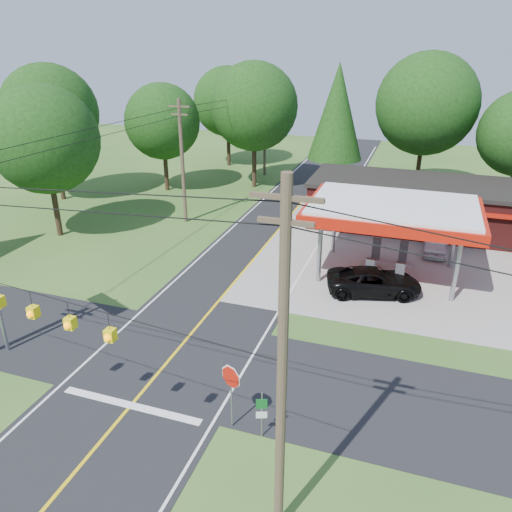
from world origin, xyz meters
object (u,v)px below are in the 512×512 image
(sedan_car, at_px, (436,243))
(gas_canopy, at_px, (393,212))
(suv_car, at_px, (374,282))
(octagonal_stop_sign, at_px, (231,381))

(sedan_car, bearing_deg, gas_canopy, -120.13)
(suv_car, xyz_separation_m, octagonal_stop_sign, (-4.00, -13.36, 1.44))
(gas_canopy, relative_size, suv_car, 1.89)
(sedan_car, bearing_deg, suv_car, -112.55)
(suv_car, height_order, octagonal_stop_sign, octagonal_stop_sign)
(octagonal_stop_sign, bearing_deg, suv_car, 73.33)
(gas_canopy, xyz_separation_m, sedan_car, (3.00, 4.90, -3.55))
(suv_car, height_order, sedan_car, suv_car)
(gas_canopy, relative_size, octagonal_stop_sign, 3.61)
(suv_car, relative_size, sedan_car, 1.33)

